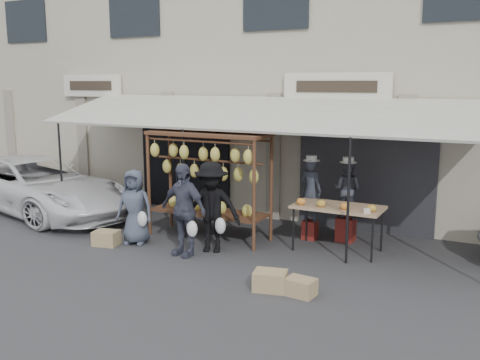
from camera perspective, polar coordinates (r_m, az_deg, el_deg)
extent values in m
plane|color=#2D2D30|center=(10.01, -4.74, -8.54)|extent=(90.00, 90.00, 0.00)
cube|color=#BCAE98|center=(15.35, 8.42, 11.25)|extent=(24.00, 6.00, 7.00)
cube|color=#232328|center=(11.97, 13.23, 0.53)|extent=(3.00, 0.10, 2.50)
cube|color=black|center=(13.88, -5.89, 2.09)|extent=(2.60, 0.10, 2.50)
cube|color=silver|center=(11.93, 10.24, 9.79)|extent=(2.40, 0.10, 0.60)
cube|color=silver|center=(15.55, -15.54, 9.68)|extent=(2.00, 0.10, 0.60)
cube|color=beige|center=(11.49, 1.26, 7.19)|extent=(10.00, 2.34, 0.63)
cylinder|color=black|center=(13.42, -18.55, 0.88)|extent=(0.05, 0.05, 2.30)
cylinder|color=black|center=(11.18, -6.00, -0.45)|extent=(0.05, 0.05, 2.30)
cylinder|color=black|center=(9.72, 11.46, -2.25)|extent=(0.05, 0.05, 2.30)
cylinder|color=#432615|center=(11.54, -9.71, -0.46)|extent=(0.07, 0.07, 2.20)
cylinder|color=#432615|center=(10.23, 1.50, -1.69)|extent=(0.07, 0.07, 2.20)
cylinder|color=#432615|center=(12.17, -7.43, 0.17)|extent=(0.07, 0.07, 2.20)
cylinder|color=#432615|center=(10.94, 3.35, -0.91)|extent=(0.07, 0.07, 2.20)
cube|color=#432615|center=(11.01, -3.41, 4.94)|extent=(2.60, 0.90, 0.07)
cylinder|color=#432615|center=(10.72, -4.38, 4.14)|extent=(2.50, 0.05, 0.05)
cylinder|color=#432615|center=(11.32, -2.49, 4.49)|extent=(2.50, 0.05, 0.05)
cylinder|color=#432615|center=(11.07, -3.38, 2.11)|extent=(2.50, 0.05, 0.05)
cube|color=#432615|center=(11.28, -3.32, -3.43)|extent=(2.50, 0.80, 0.05)
ellipsoid|color=#E9E655|center=(11.37, -9.07, 3.18)|extent=(0.20, 0.18, 0.30)
ellipsoid|color=#E9E655|center=(11.28, -7.12, 3.19)|extent=(0.20, 0.18, 0.30)
ellipsoid|color=#E9E655|center=(10.95, -5.99, 2.98)|extent=(0.20, 0.18, 0.30)
ellipsoid|color=#E9E655|center=(10.88, -3.94, 2.80)|extent=(0.20, 0.18, 0.30)
ellipsoid|color=#E9E655|center=(10.56, -2.67, 2.73)|extent=(0.20, 0.18, 0.30)
ellipsoid|color=#E9E655|center=(10.52, -0.53, 2.67)|extent=(0.20, 0.18, 0.30)
ellipsoid|color=#E9E655|center=(10.22, 0.89, 2.47)|extent=(0.20, 0.18, 0.30)
ellipsoid|color=#E9E655|center=(11.68, -7.79, 1.46)|extent=(0.20, 0.18, 0.30)
ellipsoid|color=#E9E655|center=(11.49, -6.36, 1.07)|extent=(0.20, 0.18, 0.30)
ellipsoid|color=#E9E655|center=(11.29, -4.89, 1.00)|extent=(0.20, 0.18, 0.30)
ellipsoid|color=#E9E655|center=(11.11, -3.37, 0.79)|extent=(0.20, 0.18, 0.30)
ellipsoid|color=#E9E655|center=(10.94, -1.80, 0.65)|extent=(0.20, 0.18, 0.30)
ellipsoid|color=#E9E655|center=(10.77, -0.18, 0.59)|extent=(0.20, 0.18, 0.30)
ellipsoid|color=#E9E655|center=(10.62, 1.49, 0.35)|extent=(0.20, 0.18, 0.30)
cube|color=tan|center=(10.46, 10.42, -2.86)|extent=(1.70, 0.90, 0.05)
cylinder|color=black|center=(10.48, 5.70, -5.25)|extent=(0.04, 0.04, 0.85)
cylinder|color=black|center=(10.03, 13.92, -6.23)|extent=(0.04, 0.04, 0.85)
cylinder|color=black|center=(11.14, 7.13, -4.33)|extent=(0.04, 0.04, 0.85)
cylinder|color=black|center=(10.73, 14.88, -5.19)|extent=(0.04, 0.04, 0.85)
ellipsoid|color=orange|center=(10.40, 6.52, -2.29)|extent=(0.18, 0.14, 0.14)
ellipsoid|color=gold|center=(10.28, 8.66, -2.49)|extent=(0.18, 0.14, 0.14)
ellipsoid|color=orange|center=(10.14, 11.13, -2.75)|extent=(0.18, 0.14, 0.14)
ellipsoid|color=gold|center=(10.08, 13.86, -2.94)|extent=(0.18, 0.14, 0.14)
imported|color=#2F3442|center=(11.12, 7.57, -1.08)|extent=(0.53, 0.40, 1.30)
imported|color=#383C47|center=(11.10, 11.37, -0.98)|extent=(0.61, 0.50, 1.18)
imported|color=#434B5C|center=(11.00, -11.17, -2.83)|extent=(0.85, 0.66, 1.53)
imported|color=#414457|center=(10.11, -6.06, -3.16)|extent=(1.08, 0.56, 1.76)
imported|color=black|center=(10.27, -3.06, -2.92)|extent=(1.28, 0.96, 1.76)
cube|color=maroon|center=(11.32, 7.46, -5.29)|extent=(0.30, 0.30, 0.40)
cube|color=maroon|center=(11.30, 11.21, -5.17)|extent=(0.45, 0.45, 0.50)
cube|color=tan|center=(8.60, 3.24, -10.67)|extent=(0.59, 0.50, 0.31)
cube|color=tan|center=(8.45, 6.48, -11.27)|extent=(0.48, 0.38, 0.27)
cube|color=tan|center=(11.17, -14.07, -6.02)|extent=(0.56, 0.47, 0.29)
imported|color=white|center=(14.74, -21.40, 0.88)|extent=(5.13, 3.23, 1.98)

